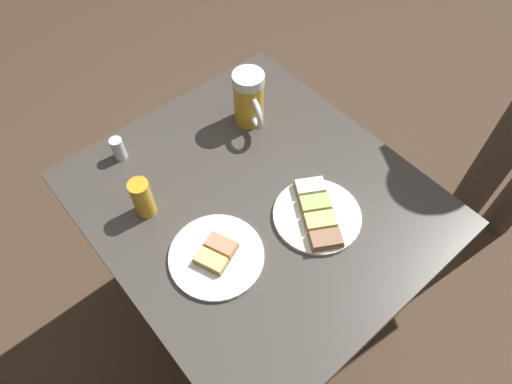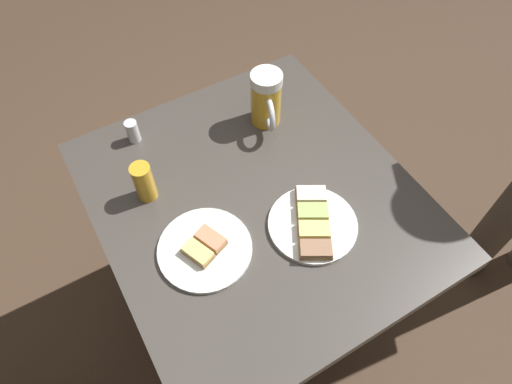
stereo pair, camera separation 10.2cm
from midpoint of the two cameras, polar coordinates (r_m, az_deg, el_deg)
The scene contains 7 objects.
ground_plane at distance 1.72m, azimuth -1.76°, elevation -15.12°, with size 6.00×6.00×0.00m, color #4C3828.
cafe_table at distance 1.18m, azimuth -2.48°, elevation -5.39°, with size 0.78×0.70×0.76m.
plate_near at distance 1.00m, azimuth 4.87°, elevation -3.06°, with size 0.20×0.20×0.03m.
plate_far at distance 0.96m, azimuth -8.08°, elevation -8.18°, with size 0.20×0.20×0.03m.
beer_mug at distance 1.14m, azimuth -3.46°, elevation 11.42°, with size 0.13×0.08×0.15m.
beer_glass_small at distance 1.02m, azimuth -16.95°, elevation -0.95°, with size 0.05×0.05×0.10m, color gold.
salt_shaker at distance 1.15m, azimuth -19.45°, elevation 5.02°, with size 0.03×0.03×0.06m, color silver.
Camera 1 is at (0.45, -0.38, 1.62)m, focal length 31.71 mm.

